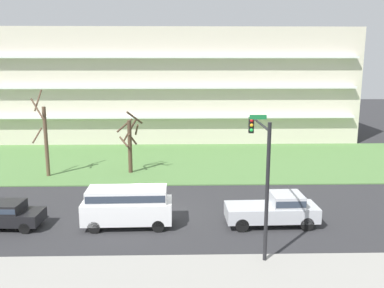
% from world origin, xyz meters
% --- Properties ---
extents(ground, '(160.00, 160.00, 0.00)m').
position_xyz_m(ground, '(0.00, 0.00, 0.00)').
color(ground, '#2D2D30').
extents(sidewalk_curb_near, '(80.00, 4.00, 0.15)m').
position_xyz_m(sidewalk_curb_near, '(0.00, -8.00, 0.07)').
color(sidewalk_curb_near, '#99968E').
rests_on(sidewalk_curb_near, ground).
extents(grass_lawn_strip, '(80.00, 16.00, 0.08)m').
position_xyz_m(grass_lawn_strip, '(0.00, 14.00, 0.04)').
color(grass_lawn_strip, '#547F42').
rests_on(grass_lawn_strip, ground).
extents(apartment_building, '(44.88, 13.85, 13.44)m').
position_xyz_m(apartment_building, '(0.00, 28.45, 6.72)').
color(apartment_building, beige).
rests_on(apartment_building, ground).
extents(tree_far_left, '(1.26, 1.91, 7.32)m').
position_xyz_m(tree_far_left, '(-9.74, 8.86, 3.37)').
color(tree_far_left, brown).
rests_on(tree_far_left, ground).
extents(tree_left, '(2.33, 2.33, 5.59)m').
position_xyz_m(tree_left, '(-2.78, 9.80, 2.80)').
color(tree_left, '#4C3828').
rests_on(tree_left, ground).
extents(van_white_near_left, '(5.24, 2.11, 2.36)m').
position_xyz_m(van_white_near_left, '(-1.50, -2.00, 1.40)').
color(van_white_near_left, white).
rests_on(van_white_near_left, ground).
extents(sedan_black_center_left, '(4.49, 2.04, 1.57)m').
position_xyz_m(sedan_black_center_left, '(-8.72, -2.00, 0.87)').
color(sedan_black_center_left, black).
rests_on(sedan_black_center_left, ground).
extents(pickup_silver_center_right, '(5.45, 2.13, 1.95)m').
position_xyz_m(pickup_silver_center_right, '(7.26, -1.99, 1.02)').
color(pickup_silver_center_right, '#B7BABF').
rests_on(pickup_silver_center_right, ground).
extents(traffic_signal_mast, '(0.90, 5.32, 6.90)m').
position_xyz_m(traffic_signal_mast, '(5.73, -4.90, 4.69)').
color(traffic_signal_mast, black).
rests_on(traffic_signal_mast, ground).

